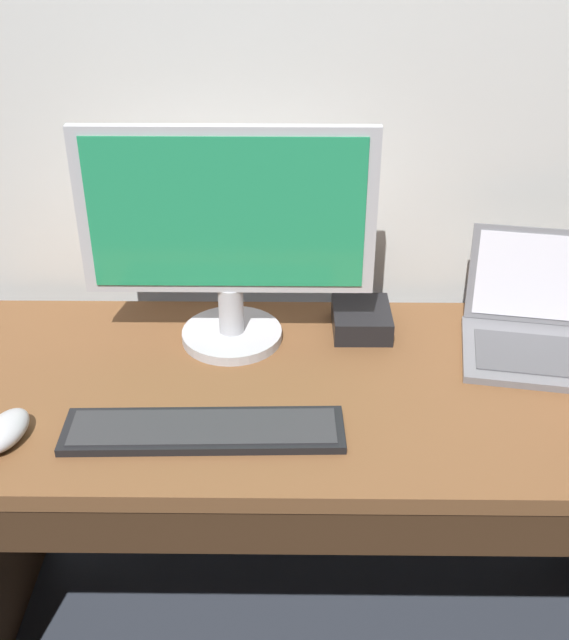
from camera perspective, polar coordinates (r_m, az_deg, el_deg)
The scene contains 7 objects.
ground_plane at distance 2.05m, azimuth 2.24°, elevation -22.06°, with size 14.00×14.00×0.00m, color #2D333D.
desk at distance 1.63m, azimuth 2.65°, elevation -10.52°, with size 1.52×0.63×0.75m.
laptop_space_gray at distance 1.69m, azimuth 18.01°, elevation -0.51°, with size 0.34×0.33×0.21m.
external_monitor at distance 1.53m, azimuth -4.13°, elevation 5.93°, with size 0.57×0.21×0.46m.
wired_keyboard at distance 1.40m, azimuth -5.87°, elevation -7.94°, with size 0.49×0.13×0.02m.
computer_mouse at distance 1.45m, azimuth -19.55°, elevation -7.56°, with size 0.07×0.12×0.04m, color #B7B7BC.
external_drive_box at distance 1.68m, azimuth 5.59°, elevation 0.05°, with size 0.12×0.14×0.05m, color black.
Camera 1 is at (-0.06, -1.24, 1.63)m, focal length 44.20 mm.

